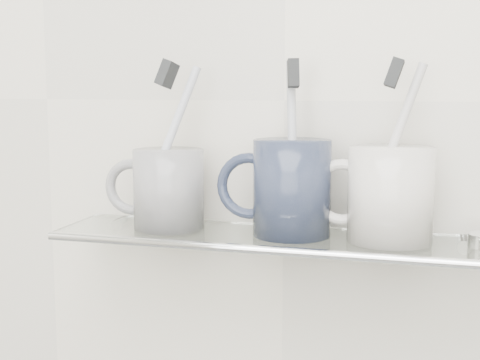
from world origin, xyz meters
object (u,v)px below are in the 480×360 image
(shelf_glass, at_px, (272,238))
(mug_center, at_px, (292,188))
(mug_right, at_px, (390,194))
(mug_left, at_px, (169,189))

(shelf_glass, relative_size, mug_center, 4.63)
(mug_center, relative_size, mug_right, 1.05)
(shelf_glass, distance_m, mug_left, 0.14)
(mug_center, bearing_deg, mug_right, 5.59)
(mug_left, xyz_separation_m, mug_center, (0.15, 0.00, 0.01))
(mug_left, height_order, mug_right, mug_right)
(mug_center, bearing_deg, mug_left, -174.41)
(mug_left, xyz_separation_m, mug_right, (0.26, 0.00, 0.00))
(shelf_glass, bearing_deg, mug_center, 12.96)
(mug_left, distance_m, mug_center, 0.15)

